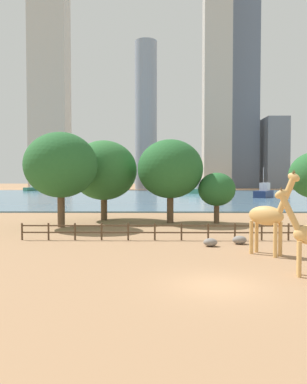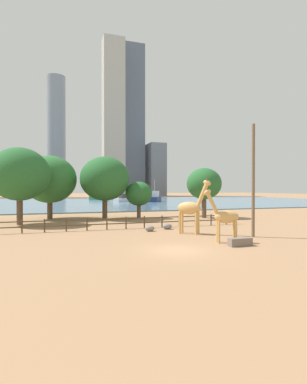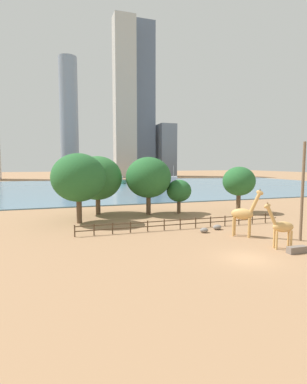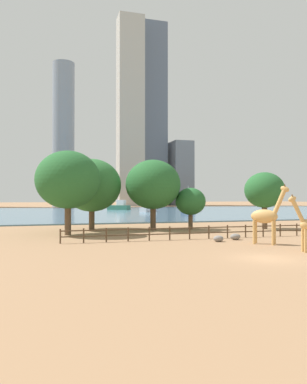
{
  "view_description": "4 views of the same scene",
  "coord_description": "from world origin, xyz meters",
  "px_view_note": "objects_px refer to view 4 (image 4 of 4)",
  "views": [
    {
      "loc": [
        -2.66,
        -16.33,
        4.78
      ],
      "look_at": [
        -2.98,
        16.1,
        3.52
      ],
      "focal_mm": 35.0,
      "sensor_mm": 36.0,
      "label": 1
    },
    {
      "loc": [
        -7.98,
        -19.0,
        4.24
      ],
      "look_at": [
        3.18,
        14.75,
        3.87
      ],
      "focal_mm": 28.0,
      "sensor_mm": 36.0,
      "label": 2
    },
    {
      "loc": [
        -14.84,
        -20.31,
        7.81
      ],
      "look_at": [
        -2.36,
        17.44,
        4.0
      ],
      "focal_mm": 28.0,
      "sensor_mm": 36.0,
      "label": 3
    },
    {
      "loc": [
        -14.27,
        -21.91,
        4.11
      ],
      "look_at": [
        0.5,
        29.14,
        4.82
      ],
      "focal_mm": 35.0,
      "sensor_mm": 36.0,
      "label": 4
    }
  ],
  "objects_px": {
    "tree_left_large": "(191,202)",
    "boat_barge": "(149,209)",
    "tree_center_broad": "(68,180)",
    "tree_right_tall": "(153,185)",
    "boat_sailboat": "(119,206)",
    "boulder_near_fence": "(235,237)",
    "giraffe_companion": "(266,216)",
    "boat_ferry": "(189,207)",
    "tree_left_small": "(264,190)",
    "tree_right_small": "(92,185)",
    "boulder_by_pole": "(218,239)"
  },
  "relations": [
    {
      "from": "boulder_by_pole",
      "to": "tree_left_small",
      "type": "distance_m",
      "value": 16.67
    },
    {
      "from": "boulder_near_fence",
      "to": "tree_center_broad",
      "type": "distance_m",
      "value": 18.61
    },
    {
      "from": "boulder_near_fence",
      "to": "tree_left_small",
      "type": "xyz_separation_m",
      "value": [
        9.56,
        9.89,
        4.67
      ]
    },
    {
      "from": "tree_right_tall",
      "to": "boat_ferry",
      "type": "relative_size",
      "value": 1.09
    },
    {
      "from": "giraffe_companion",
      "to": "tree_right_small",
      "type": "bearing_deg",
      "value": 168.28
    },
    {
      "from": "boat_sailboat",
      "to": "boat_barge",
      "type": "height_order",
      "value": "boat_sailboat"
    },
    {
      "from": "tree_right_tall",
      "to": "boat_sailboat",
      "type": "height_order",
      "value": "tree_right_tall"
    },
    {
      "from": "giraffe_companion",
      "to": "boat_ferry",
      "type": "distance_m",
      "value": 66.34
    },
    {
      "from": "tree_center_broad",
      "to": "tree_right_tall",
      "type": "height_order",
      "value": "tree_center_broad"
    },
    {
      "from": "boat_sailboat",
      "to": "boat_barge",
      "type": "xyz_separation_m",
      "value": [
        4.36,
        -17.88,
        -0.19
      ]
    },
    {
      "from": "boat_barge",
      "to": "tree_right_tall",
      "type": "bearing_deg",
      "value": 31.26
    },
    {
      "from": "giraffe_companion",
      "to": "boat_sailboat",
      "type": "distance_m",
      "value": 84.11
    },
    {
      "from": "tree_left_large",
      "to": "boat_sailboat",
      "type": "height_order",
      "value": "boat_sailboat"
    },
    {
      "from": "tree_left_large",
      "to": "boat_sailboat",
      "type": "xyz_separation_m",
      "value": [
        3.86,
        67.94,
        -2.29
      ]
    },
    {
      "from": "tree_center_broad",
      "to": "boulder_by_pole",
      "type": "bearing_deg",
      "value": -37.81
    },
    {
      "from": "tree_right_tall",
      "to": "boat_ferry",
      "type": "height_order",
      "value": "tree_right_tall"
    },
    {
      "from": "tree_center_broad",
      "to": "boat_barge",
      "type": "height_order",
      "value": "tree_center_broad"
    },
    {
      "from": "boat_ferry",
      "to": "boat_barge",
      "type": "bearing_deg",
      "value": -72.38
    },
    {
      "from": "tree_center_broad",
      "to": "tree_right_tall",
      "type": "bearing_deg",
      "value": 18.91
    },
    {
      "from": "boulder_near_fence",
      "to": "tree_right_tall",
      "type": "bearing_deg",
      "value": 109.55
    },
    {
      "from": "boulder_by_pole",
      "to": "giraffe_companion",
      "type": "bearing_deg",
      "value": -42.92
    },
    {
      "from": "boulder_near_fence",
      "to": "tree_right_small",
      "type": "relative_size",
      "value": 0.11
    },
    {
      "from": "tree_left_large",
      "to": "tree_right_small",
      "type": "xyz_separation_m",
      "value": [
        -12.2,
        2.93,
        2.06
      ]
    },
    {
      "from": "boat_sailboat",
      "to": "tree_right_small",
      "type": "bearing_deg",
      "value": 115.62
    },
    {
      "from": "tree_center_broad",
      "to": "tree_right_small",
      "type": "distance_m",
      "value": 6.89
    },
    {
      "from": "boulder_by_pole",
      "to": "boat_sailboat",
      "type": "relative_size",
      "value": 0.14
    },
    {
      "from": "tree_right_tall",
      "to": "boat_sailboat",
      "type": "bearing_deg",
      "value": 82.66
    },
    {
      "from": "boulder_near_fence",
      "to": "boulder_by_pole",
      "type": "height_order",
      "value": "boulder_near_fence"
    },
    {
      "from": "tree_center_broad",
      "to": "boat_barge",
      "type": "bearing_deg",
      "value": 65.98
    },
    {
      "from": "tree_center_broad",
      "to": "boat_ferry",
      "type": "relative_size",
      "value": 1.14
    },
    {
      "from": "tree_left_large",
      "to": "boat_barge",
      "type": "bearing_deg",
      "value": 80.68
    },
    {
      "from": "boulder_by_pole",
      "to": "boat_sailboat",
      "type": "distance_m",
      "value": 81.37
    },
    {
      "from": "giraffe_companion",
      "to": "boulder_by_pole",
      "type": "distance_m",
      "value": 4.81
    },
    {
      "from": "tree_right_small",
      "to": "boat_sailboat",
      "type": "xyz_separation_m",
      "value": [
        16.06,
        65.01,
        -4.35
      ]
    },
    {
      "from": "boulder_near_fence",
      "to": "boat_barge",
      "type": "distance_m",
      "value": 62.89
    },
    {
      "from": "giraffe_companion",
      "to": "boat_ferry",
      "type": "relative_size",
      "value": 0.65
    },
    {
      "from": "giraffe_companion",
      "to": "boat_sailboat",
      "type": "bearing_deg",
      "value": 132.1
    },
    {
      "from": "tree_right_tall",
      "to": "boat_barge",
      "type": "relative_size",
      "value": 1.62
    },
    {
      "from": "boulder_by_pole",
      "to": "tree_left_large",
      "type": "distance_m",
      "value": 13.8
    },
    {
      "from": "tree_right_small",
      "to": "boat_ferry",
      "type": "height_order",
      "value": "tree_right_small"
    },
    {
      "from": "tree_center_broad",
      "to": "boat_sailboat",
      "type": "bearing_deg",
      "value": 74.78
    },
    {
      "from": "tree_right_tall",
      "to": "boat_barge",
      "type": "bearing_deg",
      "value": 75.24
    },
    {
      "from": "giraffe_companion",
      "to": "tree_center_broad",
      "type": "relative_size",
      "value": 0.57
    },
    {
      "from": "boulder_near_fence",
      "to": "boulder_by_pole",
      "type": "relative_size",
      "value": 1.06
    },
    {
      "from": "tree_center_broad",
      "to": "tree_right_small",
      "type": "bearing_deg",
      "value": 61.55
    },
    {
      "from": "tree_left_small",
      "to": "boat_ferry",
      "type": "bearing_deg",
      "value": 79.52
    },
    {
      "from": "giraffe_companion",
      "to": "boulder_near_fence",
      "type": "xyz_separation_m",
      "value": [
        -0.92,
        3.85,
        -2.15
      ]
    },
    {
      "from": "boulder_by_pole",
      "to": "tree_left_small",
      "type": "xyz_separation_m",
      "value": [
        11.79,
        10.82,
        4.69
      ]
    },
    {
      "from": "tree_center_broad",
      "to": "boat_sailboat",
      "type": "height_order",
      "value": "tree_center_broad"
    },
    {
      "from": "tree_left_large",
      "to": "boat_ferry",
      "type": "bearing_deg",
      "value": 68.78
    }
  ]
}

